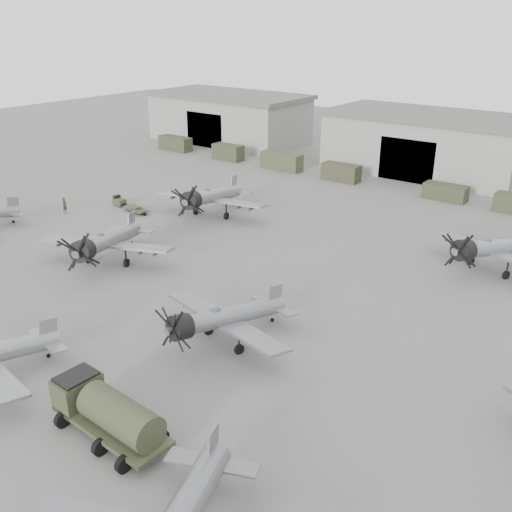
{
  "coord_description": "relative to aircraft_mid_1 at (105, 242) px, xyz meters",
  "views": [
    {
      "loc": [
        30.81,
        -20.3,
        21.76
      ],
      "look_at": [
        3.26,
        15.94,
        2.5
      ],
      "focal_mm": 40.0,
      "sensor_mm": 36.0,
      "label": 1
    }
  ],
  "objects": [
    {
      "name": "support_truck_3",
      "position": [
        2.75,
        39.62,
        -1.15
      ],
      "size": [
        5.46,
        2.2,
        2.39
      ],
      "primitive_type": "cube",
      "color": "#393725",
      "rests_on": "ground"
    },
    {
      "name": "support_truck_4",
      "position": [
        17.89,
        39.62,
        -1.35
      ],
      "size": [
        5.41,
        2.2,
        1.99
      ],
      "primitive_type": "cube",
      "color": "#343825",
      "rests_on": "ground"
    },
    {
      "name": "ground_crew",
      "position": [
        -16.14,
        6.96,
        -1.37
      ],
      "size": [
        0.68,
        0.83,
        1.95
      ],
      "primitive_type": "imported",
      "rotation": [
        0.0,
        0.0,
        1.91
      ],
      "color": "#393825",
      "rests_on": "ground"
    },
    {
      "name": "ground",
      "position": [
        10.19,
        -10.38,
        -2.35
      ],
      "size": [
        220.0,
        220.0,
        0.0
      ],
      "primitive_type": "plane",
      "color": "#5F5F5C",
      "rests_on": "ground"
    },
    {
      "name": "fuel_tanker",
      "position": [
        19.08,
        -15.28,
        -0.64
      ],
      "size": [
        7.8,
        3.31,
        2.97
      ],
      "rotation": [
        0.0,
        0.0,
        -0.04
      ],
      "color": "#363A26",
      "rests_on": "ground"
    },
    {
      "name": "hangar_left",
      "position": [
        -27.81,
        51.58,
        2.03
      ],
      "size": [
        29.0,
        14.8,
        8.7
      ],
      "color": "#9FA196",
      "rests_on": "ground"
    },
    {
      "name": "hangar_center",
      "position": [
        10.19,
        51.58,
        2.03
      ],
      "size": [
        29.0,
        14.8,
        8.7
      ],
      "color": "#9FA196",
      "rests_on": "ground"
    },
    {
      "name": "tug_trailer",
      "position": [
        -11.94,
        12.63,
        -1.88
      ],
      "size": [
        6.34,
        2.1,
        1.26
      ],
      "rotation": [
        0.0,
        0.0,
        -0.15
      ],
      "color": "#3B3C27",
      "rests_on": "ground"
    },
    {
      "name": "aircraft_far_1",
      "position": [
        29.01,
        20.17,
        -0.05
      ],
      "size": [
        12.52,
        11.3,
        5.05
      ],
      "rotation": [
        0.0,
        0.0,
        -0.36
      ],
      "color": "gray",
      "rests_on": "ground"
    },
    {
      "name": "aircraft_mid_1",
      "position": [
        0.0,
        0.0,
        0.0
      ],
      "size": [
        12.64,
        11.45,
        5.16
      ],
      "rotation": [
        0.0,
        0.0,
        0.41
      ],
      "color": "gray",
      "rests_on": "ground"
    },
    {
      "name": "aircraft_mid_2",
      "position": [
        17.77,
        -4.13,
        -0.24
      ],
      "size": [
        11.69,
        10.52,
        4.64
      ],
      "rotation": [
        0.0,
        0.0,
        -0.2
      ],
      "color": "gray",
      "rests_on": "ground"
    },
    {
      "name": "support_truck_1",
      "position": [
        -18.14,
        39.62,
        -1.1
      ],
      "size": [
        5.2,
        2.2,
        2.5
      ],
      "primitive_type": "cube",
      "color": "#363A26",
      "rests_on": "ground"
    },
    {
      "name": "aircraft_far_0",
      "position": [
        -1.47,
        16.36,
        0.12
      ],
      "size": [
        13.68,
        12.31,
        5.43
      ],
      "rotation": [
        0.0,
        0.0,
        0.21
      ],
      "color": "gray",
      "rests_on": "ground"
    },
    {
      "name": "support_truck_0",
      "position": [
        -30.1,
        39.62,
        -1.16
      ],
      "size": [
        6.25,
        2.2,
        2.38
      ],
      "primitive_type": "cube",
      "color": "#353A26",
      "rests_on": "ground"
    },
    {
      "name": "support_truck_2",
      "position": [
        -7.56,
        39.62,
        -1.05
      ],
      "size": [
        6.63,
        2.2,
        2.58
      ],
      "primitive_type": "cube",
      "color": "#40422B",
      "rests_on": "ground"
    }
  ]
}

